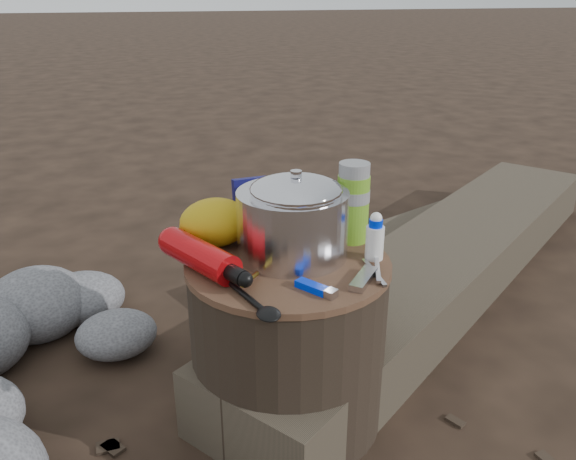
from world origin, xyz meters
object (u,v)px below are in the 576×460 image
object	(u,v)px
log_main	(445,263)
fuel_bottle	(200,256)
camping_pot	(296,219)
travel_mug	(314,208)
stump	(288,341)
thermos	(353,203)

from	to	relation	value
log_main	fuel_bottle	size ratio (longest dim) A/B	7.90
camping_pot	travel_mug	size ratio (longest dim) A/B	1.55
stump	travel_mug	size ratio (longest dim) A/B	3.62
fuel_bottle	thermos	size ratio (longest dim) A/B	1.46
log_main	fuel_bottle	distance (m)	1.05
log_main	fuel_bottle	xyz separation A→B (m)	(-0.89, -0.44, 0.35)
log_main	travel_mug	xyz separation A→B (m)	(-0.60, -0.31, 0.38)
camping_pot	fuel_bottle	xyz separation A→B (m)	(-0.21, 0.01, -0.06)
log_main	camping_pot	xyz separation A→B (m)	(-0.69, -0.45, 0.41)
log_main	camping_pot	distance (m)	0.92
thermos	travel_mug	world-z (taller)	thermos
stump	thermos	xyz separation A→B (m)	(0.18, 0.06, 0.30)
stump	fuel_bottle	bearing A→B (deg)	175.21
stump	camping_pot	world-z (taller)	camping_pot
thermos	travel_mug	xyz separation A→B (m)	(-0.07, 0.08, -0.03)
camping_pot	thermos	distance (m)	0.17
log_main	thermos	xyz separation A→B (m)	(-0.53, -0.39, 0.41)
log_main	camping_pot	size ratio (longest dim) A/B	11.19
camping_pot	fuel_bottle	world-z (taller)	camping_pot
fuel_bottle	travel_mug	bearing A→B (deg)	-2.84
fuel_bottle	travel_mug	size ratio (longest dim) A/B	2.19
camping_pot	log_main	bearing A→B (deg)	33.20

